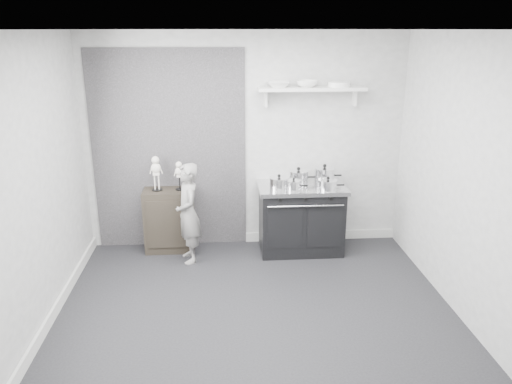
# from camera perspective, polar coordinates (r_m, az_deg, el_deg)

# --- Properties ---
(ground) EXTENTS (4.00, 4.00, 0.00)m
(ground) POSITION_cam_1_polar(r_m,az_deg,el_deg) (5.13, -0.03, -13.69)
(ground) COLOR black
(ground) RESTS_ON ground
(room_shell) EXTENTS (4.02, 3.62, 2.71)m
(room_shell) POSITION_cam_1_polar(r_m,az_deg,el_deg) (4.62, -1.27, 4.80)
(room_shell) COLOR #A1A19F
(room_shell) RESTS_ON ground
(wall_shelf) EXTENTS (1.30, 0.26, 0.24)m
(wall_shelf) POSITION_cam_1_polar(r_m,az_deg,el_deg) (6.16, 6.39, 11.55)
(wall_shelf) COLOR silver
(wall_shelf) RESTS_ON room_shell
(stove) EXTENTS (1.08, 0.67, 0.86)m
(stove) POSITION_cam_1_polar(r_m,az_deg,el_deg) (6.33, 5.14, -2.96)
(stove) COLOR black
(stove) RESTS_ON ground
(side_cabinet) EXTENTS (0.62, 0.36, 0.80)m
(side_cabinet) POSITION_cam_1_polar(r_m,az_deg,el_deg) (6.42, -9.85, -3.17)
(side_cabinet) COLOR black
(side_cabinet) RESTS_ON ground
(child) EXTENTS (0.39, 0.50, 1.22)m
(child) POSITION_cam_1_polar(r_m,az_deg,el_deg) (6.00, -7.75, -2.44)
(child) COLOR gray
(child) RESTS_ON ground
(pot_front_left) EXTENTS (0.32, 0.23, 0.18)m
(pot_front_left) POSITION_cam_1_polar(r_m,az_deg,el_deg) (6.02, 2.65, 1.04)
(pot_front_left) COLOR white
(pot_front_left) RESTS_ON stove
(pot_back_left) EXTENTS (0.34, 0.25, 0.20)m
(pot_back_left) POSITION_cam_1_polar(r_m,az_deg,el_deg) (6.27, 4.87, 1.77)
(pot_back_left) COLOR white
(pot_back_left) RESTS_ON stove
(pot_back_right) EXTENTS (0.35, 0.27, 0.24)m
(pot_back_right) POSITION_cam_1_polar(r_m,az_deg,el_deg) (6.32, 7.82, 1.95)
(pot_back_right) COLOR white
(pot_back_right) RESTS_ON stove
(pot_front_right) EXTENTS (0.31, 0.23, 0.16)m
(pot_front_right) POSITION_cam_1_polar(r_m,az_deg,el_deg) (6.05, 8.22, 0.85)
(pot_front_right) COLOR white
(pot_front_right) RESTS_ON stove
(pot_front_center) EXTENTS (0.26, 0.17, 0.16)m
(pot_front_center) POSITION_cam_1_polar(r_m,az_deg,el_deg) (5.97, 4.32, 0.78)
(pot_front_center) COLOR white
(pot_front_center) RESTS_ON stove
(skeleton_full) EXTENTS (0.14, 0.09, 0.50)m
(skeleton_full) POSITION_cam_1_polar(r_m,az_deg,el_deg) (6.23, -11.36, 2.40)
(skeleton_full) COLOR silver
(skeleton_full) RESTS_ON side_cabinet
(skeleton_torso) EXTENTS (0.12, 0.07, 0.42)m
(skeleton_torso) POSITION_cam_1_polar(r_m,az_deg,el_deg) (6.21, -8.77, 2.08)
(skeleton_torso) COLOR silver
(skeleton_torso) RESTS_ON side_cabinet
(bowl_large) EXTENTS (0.28, 0.28, 0.07)m
(bowl_large) POSITION_cam_1_polar(r_m,az_deg,el_deg) (6.09, 2.58, 12.18)
(bowl_large) COLOR white
(bowl_large) RESTS_ON wall_shelf
(bowl_small) EXTENTS (0.26, 0.26, 0.08)m
(bowl_small) POSITION_cam_1_polar(r_m,az_deg,el_deg) (6.14, 5.84, 12.21)
(bowl_small) COLOR white
(bowl_small) RESTS_ON wall_shelf
(plate_stack) EXTENTS (0.27, 0.27, 0.06)m
(plate_stack) POSITION_cam_1_polar(r_m,az_deg,el_deg) (6.22, 9.43, 12.05)
(plate_stack) COLOR white
(plate_stack) RESTS_ON wall_shelf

